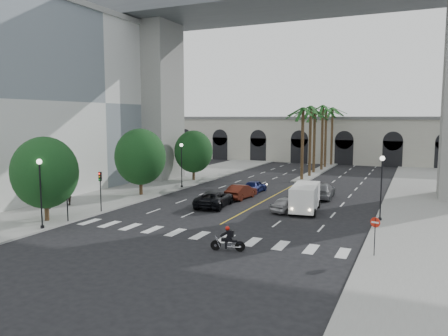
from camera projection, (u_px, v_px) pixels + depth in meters
ground at (209, 230)px, 32.48m from camera, size 140.00×140.00×0.00m
sidewalk_left at (151, 187)px, 52.16m from camera, size 8.00×100.00×0.15m
sidewalk_right at (428, 208)px, 39.99m from camera, size 8.00×100.00×0.15m
median at (318, 171)px, 66.93m from camera, size 2.00×24.00×0.20m
building_left at (53, 101)px, 53.11m from camera, size 16.50×32.50×20.60m
pier_building at (337, 139)px, 81.86m from camera, size 71.00×10.50×8.50m
bridge at (322, 26)px, 48.90m from camera, size 75.00×13.00×26.00m
palm_a at (303, 112)px, 56.82m from camera, size 3.20×3.20×10.30m
palm_b at (311, 110)px, 60.37m from camera, size 3.20×3.20×10.60m
palm_c at (315, 114)px, 64.17m from camera, size 3.20×3.20×10.10m
palm_d at (323, 109)px, 67.57m from camera, size 3.20×3.20×10.90m
palm_e at (326, 112)px, 71.36m from camera, size 3.20×3.20×10.40m
palm_f at (333, 111)px, 74.83m from camera, size 3.20×3.20×10.70m
street_tree_near at (45, 173)px, 34.57m from camera, size 5.20×5.20×6.89m
street_tree_mid at (140, 157)px, 46.33m from camera, size 5.44×5.44×7.21m
street_tree_far at (194, 152)px, 57.25m from camera, size 5.04×5.04×6.68m
lamp_post_left_near at (40, 188)px, 32.20m from camera, size 0.40×0.40×5.35m
lamp_post_left_far at (182, 161)px, 51.24m from camera, size 0.40×0.40×5.35m
lamp_post_right at (381, 182)px, 34.74m from camera, size 0.40×0.40×5.35m
traffic_signal_near at (67, 192)px, 34.51m from camera, size 0.25×0.18×3.65m
traffic_signal_far at (100, 185)px, 38.13m from camera, size 0.25×0.18×3.65m
motorcycle_rider at (229, 240)px, 27.43m from camera, size 2.18×0.74×1.60m
car_a at (288, 204)px, 38.81m from camera, size 2.67×4.33×1.38m
car_b at (241, 192)px, 45.07m from camera, size 1.99×4.63×1.48m
car_c at (214, 199)px, 41.02m from camera, size 3.13×5.76×1.53m
car_d at (322, 191)px, 45.37m from camera, size 2.60×5.67×1.61m
car_e at (255, 186)px, 48.88m from camera, size 1.81×4.16×1.40m
cargo_van at (305, 197)px, 38.75m from camera, size 2.80×5.85×2.40m
pedestrian_a at (49, 199)px, 39.37m from camera, size 0.68×0.46×1.83m
pedestrian_b at (68, 196)px, 40.97m from camera, size 1.06×1.05×1.72m
do_not_enter_sign at (375, 229)px, 25.92m from camera, size 0.58×0.25×2.49m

